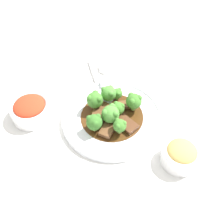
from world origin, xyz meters
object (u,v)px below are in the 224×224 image
side_bowl_kimchi (30,109)px  sauce_dish (107,68)px  beef_strip_0 (125,122)px  beef_strip_3 (122,105)px  side_bowl_appetizer (181,154)px  broccoli_floret_4 (109,93)px  broccoli_floret_6 (134,101)px  broccoli_floret_2 (95,100)px  beef_strip_1 (108,110)px  broccoli_floret_0 (120,125)px  broccoli_floret_1 (94,122)px  main_plate (112,117)px  broccoli_floret_3 (118,108)px  beef_strip_4 (97,118)px  broccoli_floret_7 (117,93)px  serving_spoon (104,92)px  broccoli_floret_5 (110,114)px  beef_strip_2 (108,129)px

side_bowl_kimchi → sauce_dish: (0.23, 0.20, -0.02)m
beef_strip_0 → beef_strip_3: bearing=92.1°
side_bowl_appetizer → sauce_dish: (-0.17, 0.38, -0.02)m
broccoli_floret_4 → broccoli_floret_6: size_ratio=0.96×
side_bowl_appetizer → broccoli_floret_2: bearing=139.6°
beef_strip_1 → broccoli_floret_0: 0.09m
broccoli_floret_1 → sauce_dish: broccoli_floret_1 is taller
main_plate → broccoli_floret_1: broccoli_floret_1 is taller
main_plate → beef_strip_1: bearing=122.8°
broccoli_floret_3 → broccoli_floret_2: bearing=158.1°
beef_strip_4 → broccoli_floret_7: broccoli_floret_7 is taller
main_plate → broccoli_floret_3: bearing=16.8°
broccoli_floret_0 → serving_spoon: (-0.04, 0.15, -0.02)m
serving_spoon → side_bowl_kimchi: (-0.22, -0.06, 0.01)m
beef_strip_1 → broccoli_floret_7: (0.03, 0.05, 0.02)m
sauce_dish → broccoli_floret_3: bearing=-84.3°
broccoli_floret_1 → side_bowl_kimchi: 0.20m
beef_strip_3 → beef_strip_4: 0.09m
beef_strip_0 → beef_strip_3: beef_strip_0 is taller
sauce_dish → broccoli_floret_5: bearing=-90.3°
broccoli_floret_2 → serving_spoon: size_ratio=0.24×
main_plate → broccoli_floret_7: size_ratio=7.50×
beef_strip_0 → broccoli_floret_7: 0.10m
beef_strip_2 → broccoli_floret_3: bearing=61.2°
main_plate → side_bowl_kimchi: size_ratio=2.53×
broccoli_floret_2 → broccoli_floret_6: (0.11, -0.01, -0.00)m
broccoli_floret_1 → sauce_dish: size_ratio=0.79×
beef_strip_2 → broccoli_floret_2: bearing=112.1°
beef_strip_2 → main_plate: bearing=75.4°
beef_strip_4 → broccoli_floret_2: (-0.00, 0.04, 0.03)m
beef_strip_3 → sauce_dish: 0.20m
sauce_dish → serving_spoon: bearing=-96.1°
broccoli_floret_4 → broccoli_floret_3: bearing=-65.9°
beef_strip_0 → broccoli_floret_0: size_ratio=1.74×
beef_strip_2 → broccoli_floret_4: broccoli_floret_4 is taller
side_bowl_kimchi → sauce_dish: bearing=41.1°
broccoli_floret_7 → main_plate: bearing=-106.7°
beef_strip_2 → broccoli_floret_5: broccoli_floret_5 is taller
beef_strip_4 → side_bowl_kimchi: 0.20m
serving_spoon → beef_strip_2: bearing=-87.8°
broccoli_floret_5 → broccoli_floret_7: broccoli_floret_5 is taller
broccoli_floret_5 → serving_spoon: 0.12m
broccoli_floret_0 → broccoli_floret_7: (0.00, 0.13, -0.01)m
broccoli_floret_0 → side_bowl_appetizer: (0.15, -0.09, -0.02)m
broccoli_floret_7 → side_bowl_appetizer: bearing=-55.8°
broccoli_floret_4 → broccoli_floret_7: bearing=12.3°
broccoli_floret_3 → beef_strip_0: bearing=-67.3°
broccoli_floret_6 → side_bowl_kimchi: size_ratio=0.48×
beef_strip_0 → beef_strip_4: bearing=164.9°
broccoli_floret_5 → side_bowl_appetizer: size_ratio=0.58×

